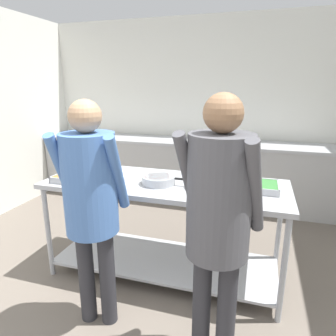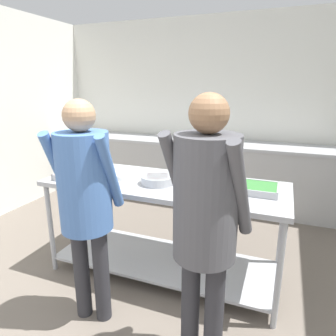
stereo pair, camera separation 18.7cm
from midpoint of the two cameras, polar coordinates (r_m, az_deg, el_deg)
wall_rear at (r=4.64m, az=5.47°, el=10.94°), size 4.94×0.06×2.65m
back_counter at (r=4.44m, az=4.22°, el=-0.62°), size 4.78×0.65×0.91m
serving_counter at (r=2.68m, az=-2.65°, el=-8.55°), size 2.08×0.77×0.89m
serving_tray_vegetables at (r=2.76m, az=-18.72°, el=-1.79°), size 0.37×0.29×0.05m
plate_stack at (r=2.73m, az=-10.67°, el=-1.54°), size 0.24×0.24×0.04m
sauce_pan at (r=2.53m, az=-3.87°, el=-2.21°), size 0.43×0.29×0.07m
broccoli_bowl at (r=2.42m, az=3.65°, el=-3.10°), size 0.19×0.19×0.09m
serving_tray_roast at (r=2.48m, az=12.70°, el=-3.26°), size 0.49×0.29×0.05m
guest_serving_left at (r=1.68m, az=6.45°, el=-8.00°), size 0.51×0.41×1.66m
guest_serving_right at (r=2.08m, az=-17.02°, el=-4.87°), size 0.48×0.36×1.62m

